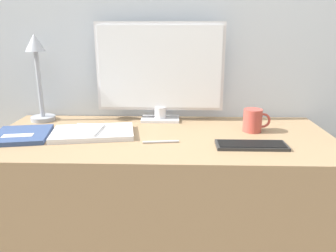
% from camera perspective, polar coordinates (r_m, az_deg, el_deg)
% --- Properties ---
extents(wall_back, '(3.60, 0.05, 2.40)m').
position_cam_1_polar(wall_back, '(1.61, -0.56, 17.92)').
color(wall_back, '#B2BCC6').
rests_on(wall_back, ground_plane).
extents(desk, '(1.40, 0.60, 0.74)m').
position_cam_1_polar(desk, '(1.50, -0.99, -15.17)').
color(desk, '#997A56').
rests_on(desk, ground_plane).
extents(monitor, '(0.59, 0.11, 0.45)m').
position_cam_1_polar(monitor, '(1.52, -1.40, 9.61)').
color(monitor, silver).
rests_on(monitor, desk).
extents(keyboard, '(0.26, 0.10, 0.01)m').
position_cam_1_polar(keyboard, '(1.25, 14.29, -3.24)').
color(keyboard, '#282828').
rests_on(keyboard, desk).
extents(laptop, '(0.36, 0.25, 0.02)m').
position_cam_1_polar(laptop, '(1.38, -12.93, -1.15)').
color(laptop, silver).
rests_on(laptop, desk).
extents(ereader, '(0.13, 0.16, 0.01)m').
position_cam_1_polar(ereader, '(1.38, -14.15, -0.64)').
color(ereader, white).
rests_on(ereader, laptop).
extents(desk_lamp, '(0.11, 0.11, 0.40)m').
position_cam_1_polar(desk_lamp, '(1.63, -21.77, 9.31)').
color(desk_lamp, '#999EA8').
rests_on(desk_lamp, desk).
extents(notebook, '(0.25, 0.26, 0.02)m').
position_cam_1_polar(notebook, '(1.45, -24.10, -1.44)').
color(notebook, '#334775').
rests_on(notebook, desk).
extents(coffee_mug, '(0.11, 0.08, 0.10)m').
position_cam_1_polar(coffee_mug, '(1.43, 14.62, 0.96)').
color(coffee_mug, '#B7473D').
rests_on(coffee_mug, desk).
extents(pen, '(0.14, 0.03, 0.01)m').
position_cam_1_polar(pen, '(1.26, -1.07, -2.76)').
color(pen, silver).
rests_on(pen, desk).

